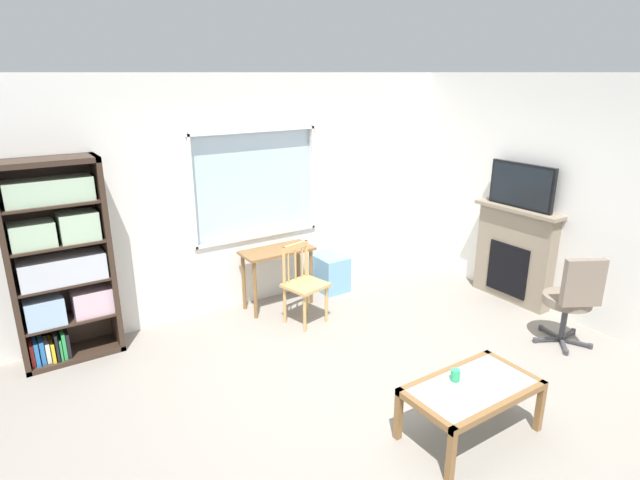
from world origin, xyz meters
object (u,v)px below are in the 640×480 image
(bookshelf, at_px, (59,261))
(tv, at_px, (521,186))
(sippy_cup, at_px, (455,375))
(plastic_drawer_unit, at_px, (331,273))
(wooden_chair, at_px, (303,283))
(fireplace, at_px, (514,254))
(coffee_table, at_px, (472,393))
(office_chair, at_px, (573,296))
(desk_under_window, at_px, (277,261))

(bookshelf, bearing_deg, tv, -17.66)
(sippy_cup, bearing_deg, plastic_drawer_unit, 74.70)
(bookshelf, relative_size, plastic_drawer_unit, 4.31)
(wooden_chair, bearing_deg, fireplace, -19.93)
(coffee_table, bearing_deg, bookshelf, 128.49)
(coffee_table, bearing_deg, office_chair, 11.54)
(office_chair, xyz_separation_m, coffee_table, (-1.92, -0.39, -0.18))
(fireplace, bearing_deg, bookshelf, 162.41)
(plastic_drawer_unit, relative_size, sippy_cup, 5.09)
(office_chair, xyz_separation_m, sippy_cup, (-1.97, -0.26, -0.07))
(bookshelf, distance_m, tv, 5.02)
(desk_under_window, height_order, sippy_cup, desk_under_window)
(plastic_drawer_unit, bearing_deg, fireplace, -40.64)
(plastic_drawer_unit, distance_m, fireplace, 2.27)
(sippy_cup, bearing_deg, wooden_chair, 90.05)
(desk_under_window, distance_m, tv, 2.99)
(tv, relative_size, sippy_cup, 9.35)
(sippy_cup, bearing_deg, office_chair, 7.63)
(tv, bearing_deg, desk_under_window, 150.51)
(bookshelf, height_order, desk_under_window, bookshelf)
(plastic_drawer_unit, bearing_deg, coffee_table, -103.63)
(coffee_table, xyz_separation_m, sippy_cup, (-0.06, 0.13, 0.11))
(plastic_drawer_unit, distance_m, tv, 2.54)
(bookshelf, distance_m, desk_under_window, 2.31)
(desk_under_window, relative_size, coffee_table, 0.82)
(fireplace, distance_m, office_chair, 1.19)
(desk_under_window, xyz_separation_m, tv, (2.49, -1.41, 0.86))
(desk_under_window, distance_m, wooden_chair, 0.53)
(bookshelf, height_order, plastic_drawer_unit, bookshelf)
(plastic_drawer_unit, height_order, tv, tv)
(bookshelf, bearing_deg, wooden_chair, -15.04)
(bookshelf, distance_m, coffee_table, 3.87)
(fireplace, bearing_deg, coffee_table, -148.67)
(desk_under_window, bearing_deg, office_chair, -50.97)
(bookshelf, relative_size, desk_under_window, 2.31)
(wooden_chair, height_order, office_chair, office_chair)
(wooden_chair, height_order, sippy_cup, wooden_chair)
(coffee_table, bearing_deg, desk_under_window, 92.00)
(plastic_drawer_unit, distance_m, office_chair, 2.83)
(wooden_chair, bearing_deg, office_chair, -44.98)
(wooden_chair, distance_m, coffee_table, 2.37)
(fireplace, xyz_separation_m, tv, (-0.02, -0.00, 0.85))
(wooden_chair, relative_size, fireplace, 0.76)
(fireplace, bearing_deg, sippy_cup, -151.48)
(fireplace, height_order, coffee_table, fireplace)
(fireplace, bearing_deg, wooden_chair, 160.07)
(bookshelf, distance_m, fireplace, 5.04)
(office_chair, bearing_deg, plastic_drawer_unit, 115.41)
(plastic_drawer_unit, xyz_separation_m, fireplace, (1.70, -1.46, 0.36))
(bookshelf, xyz_separation_m, wooden_chair, (2.31, -0.62, -0.54))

